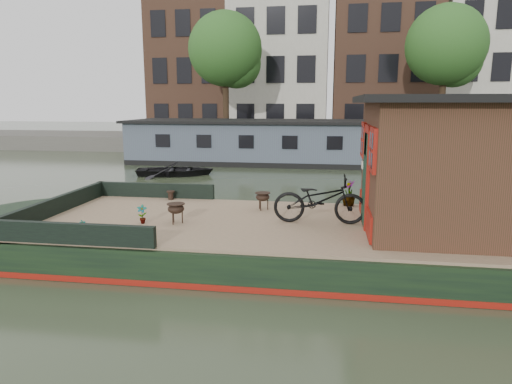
# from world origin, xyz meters

# --- Properties ---
(ground) EXTENTS (120.00, 120.00, 0.00)m
(ground) POSITION_xyz_m (0.00, 0.00, 0.00)
(ground) COLOR #353F28
(ground) RESTS_ON ground
(houseboat_hull) EXTENTS (14.01, 4.02, 0.60)m
(houseboat_hull) POSITION_xyz_m (-1.33, 0.00, 0.27)
(houseboat_hull) COLOR black
(houseboat_hull) RESTS_ON ground
(houseboat_deck) EXTENTS (11.80, 3.80, 0.05)m
(houseboat_deck) POSITION_xyz_m (0.00, 0.00, 0.62)
(houseboat_deck) COLOR #97795D
(houseboat_deck) RESTS_ON houseboat_hull
(bow_bulwark) EXTENTS (3.00, 4.00, 0.35)m
(bow_bulwark) POSITION_xyz_m (-5.07, 0.00, 0.82)
(bow_bulwark) COLOR black
(bow_bulwark) RESTS_ON houseboat_deck
(cabin) EXTENTS (4.00, 3.50, 2.42)m
(cabin) POSITION_xyz_m (2.19, 0.00, 1.88)
(cabin) COLOR #312213
(cabin) RESTS_ON houseboat_deck
(bicycle) EXTENTS (1.79, 0.67, 0.93)m
(bicycle) POSITION_xyz_m (-0.43, 0.06, 1.12)
(bicycle) COLOR black
(bicycle) RESTS_ON houseboat_deck
(potted_plant_a) EXTENTS (0.22, 0.17, 0.37)m
(potted_plant_a) POSITION_xyz_m (-3.81, -0.51, 0.83)
(potted_plant_a) COLOR #99602B
(potted_plant_a) RESTS_ON houseboat_deck
(potted_plant_d) EXTENTS (0.41, 0.41, 0.57)m
(potted_plant_d) POSITION_xyz_m (0.20, 1.70, 0.94)
(potted_plant_d) COLOR maroon
(potted_plant_d) RESTS_ON houseboat_deck
(potted_plant_e) EXTENTS (0.13, 0.16, 0.27)m
(potted_plant_e) POSITION_xyz_m (-4.54, -1.39, 0.78)
(potted_plant_e) COLOR #A54130
(potted_plant_e) RESTS_ON houseboat_deck
(brazier_front) EXTENTS (0.38, 0.38, 0.40)m
(brazier_front) POSITION_xyz_m (-3.16, -0.40, 0.85)
(brazier_front) COLOR black
(brazier_front) RESTS_ON houseboat_deck
(brazier_rear) EXTENTS (0.39, 0.39, 0.38)m
(brazier_rear) POSITION_xyz_m (-1.67, 1.00, 0.84)
(brazier_rear) COLOR black
(brazier_rear) RESTS_ON houseboat_deck
(bollard_port) EXTENTS (0.19, 0.19, 0.22)m
(bollard_port) POSITION_xyz_m (-4.01, 1.70, 0.76)
(bollard_port) COLOR black
(bollard_port) RESTS_ON houseboat_deck
(bollard_stbd) EXTENTS (0.18, 0.18, 0.21)m
(bollard_stbd) POSITION_xyz_m (-5.60, -1.70, 0.75)
(bollard_stbd) COLOR black
(bollard_stbd) RESTS_ON houseboat_deck
(dinghy) EXTENTS (3.58, 2.90, 0.65)m
(dinghy) POSITION_xyz_m (-6.51, 9.36, 0.33)
(dinghy) COLOR black
(dinghy) RESTS_ON ground
(far_houseboat) EXTENTS (20.40, 4.40, 2.11)m
(far_houseboat) POSITION_xyz_m (0.00, 14.00, 0.97)
(far_houseboat) COLOR #424E58
(far_houseboat) RESTS_ON ground
(quay) EXTENTS (60.00, 6.00, 0.90)m
(quay) POSITION_xyz_m (0.00, 20.50, 0.45)
(quay) COLOR #47443F
(quay) RESTS_ON ground
(townhouse_row) EXTENTS (27.25, 8.00, 16.50)m
(townhouse_row) POSITION_xyz_m (0.15, 27.50, 7.90)
(townhouse_row) COLOR brown
(townhouse_row) RESTS_ON ground
(tree_left) EXTENTS (4.40, 4.40, 7.40)m
(tree_left) POSITION_xyz_m (-6.36, 19.07, 5.89)
(tree_left) COLOR #332316
(tree_left) RESTS_ON quay
(tree_right) EXTENTS (4.40, 4.40, 7.40)m
(tree_right) POSITION_xyz_m (6.14, 19.07, 5.89)
(tree_right) COLOR #332316
(tree_right) RESTS_ON quay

